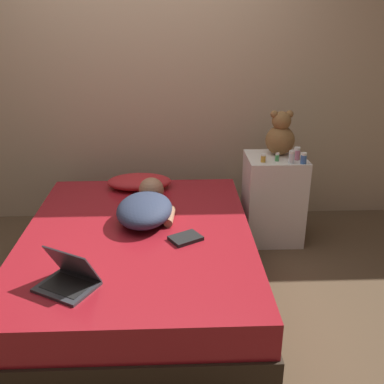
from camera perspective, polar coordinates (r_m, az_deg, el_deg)
name	(u,v)px	position (r m, az deg, el deg)	size (l,w,h in m)	color
ground_plane	(140,290)	(3.19, -6.58, -12.20)	(12.00, 12.00, 0.00)	brown
wall_back	(143,72)	(3.92, -6.19, 14.87)	(8.00, 0.06, 2.60)	tan
bed	(139,262)	(3.08, -6.76, -8.83)	(1.52, 1.95, 0.44)	#2D2319
nightstand	(273,199)	(3.73, 10.26, -0.84)	(0.46, 0.41, 0.72)	silver
pillow	(139,182)	(3.66, -6.71, 1.29)	(0.52, 0.31, 0.11)	red
person_lying	(146,206)	(3.12, -5.83, -1.83)	(0.42, 0.71, 0.19)	#2D3851
laptop	(69,278)	(2.48, -15.37, -10.48)	(0.37, 0.34, 0.22)	#333338
teddy_bear	(280,136)	(3.63, 11.16, 7.05)	(0.23, 0.23, 0.35)	brown
bottle_green	(277,157)	(3.49, 10.76, 4.38)	(0.03, 0.03, 0.06)	#3D8E4C
bottle_pink	(297,153)	(3.56, 13.16, 4.78)	(0.05, 0.05, 0.10)	pink
bottle_amber	(263,158)	(3.45, 9.04, 4.28)	(0.04, 0.04, 0.06)	gold
bottle_clear	(292,157)	(3.46, 12.53, 4.34)	(0.05, 0.05, 0.10)	silver
bottle_blue	(304,158)	(3.48, 13.99, 4.18)	(0.05, 0.05, 0.08)	#3866B2
book	(186,238)	(2.85, -0.82, -5.89)	(0.23, 0.22, 0.02)	black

